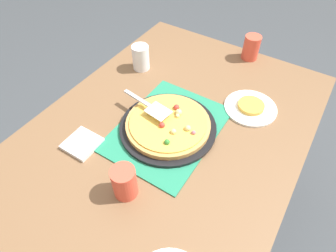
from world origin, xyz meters
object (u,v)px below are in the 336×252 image
Objects in this scene: pizza_server at (149,106)px; napkin_stack at (82,144)px; cup_near at (124,182)px; served_slice_left at (251,106)px; cup_far at (141,57)px; plate_near_left at (250,108)px; pizza_pan at (168,127)px; cup_corner at (251,47)px; pizza at (168,124)px.

pizza_server is 1.95× the size of napkin_stack.
cup_near reaches higher than napkin_stack.
served_slice_left is 0.56m from cup_far.
plate_near_left is 0.70m from napkin_stack.
cup_far is (-0.27, -0.33, 0.05)m from pizza_pan.
cup_far reaches higher than plate_near_left.
plate_near_left is 0.63m from cup_near.
served_slice_left is at bearing 138.58° from napkin_stack.
napkin_stack is (0.52, -0.46, -0.01)m from served_slice_left.
served_slice_left is 0.92× the size of cup_corner.
pizza is 0.37m from plate_near_left.
pizza is at bearing 81.71° from pizza_server.
cup_far reaches higher than pizza.
pizza_pan is at bearing -174.25° from cup_near.
cup_far is at bearing -129.80° from pizza_pan.
napkin_stack is at bearing -44.04° from pizza_pan.
pizza_pan is at bearing 81.43° from pizza_server.
pizza is 0.37m from served_slice_left.
plate_near_left is 0.56m from cup_far.
cup_corner is at bearing 163.50° from pizza_server.
plate_near_left is 1.83× the size of cup_near.
plate_near_left is at bearing 0.00° from served_slice_left.
pizza is 1.41× the size of pizza_server.
cup_corner is 0.51× the size of pizza_server.
pizza_pan is 1.63× the size of pizza_server.
pizza_pan is 0.37m from plate_near_left.
pizza is 2.75× the size of cup_far.
cup_near reaches higher than plate_near_left.
pizza_pan is at bearing -7.78° from cup_corner.
cup_corner is (-0.63, 0.09, 0.03)m from pizza.
napkin_stack is (0.24, -0.23, -0.03)m from pizza.
cup_corner is (-0.35, -0.15, 0.06)m from plate_near_left.
napkin_stack is (0.25, -0.13, -0.06)m from pizza_server.
cup_corner reaches higher than pizza_server.
served_slice_left is at bearing 91.49° from cup_far.
pizza_pan is 0.02m from pizza.
pizza is 2.75× the size of napkin_stack.
pizza_server reaches higher than plate_near_left.
plate_near_left is at bearing 138.58° from napkin_stack.
served_slice_left is 0.92× the size of napkin_stack.
cup_far is (0.01, -0.56, 0.06)m from plate_near_left.
pizza_server is (-0.01, -0.10, 0.04)m from pizza.
cup_near is 1.00× the size of cup_far.
napkin_stack is at bearing -41.42° from plate_near_left.
pizza_pan is 1.15× the size of pizza.
pizza_server is (0.62, -0.18, 0.01)m from cup_corner.
served_slice_left is at bearing 22.64° from cup_corner.
cup_near and cup_corner have the same top height.
cup_corner is at bearing -157.36° from served_slice_left.
pizza is at bearing 115.28° from pizza_pan.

